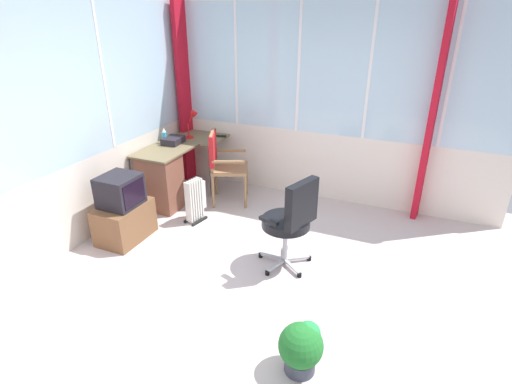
# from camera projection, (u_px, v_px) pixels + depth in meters

# --- Properties ---
(ground) EXTENTS (5.75, 5.56, 0.06)m
(ground) POSITION_uv_depth(u_px,v_px,m) (260.00, 298.00, 3.88)
(ground) COLOR beige
(north_window_panel) EXTENTS (4.75, 0.07, 2.77)m
(north_window_panel) POSITION_uv_depth(u_px,v_px,m) (53.00, 129.00, 4.12)
(north_window_panel) COLOR silver
(north_window_panel) RESTS_ON ground
(east_window_panel) EXTENTS (0.07, 4.56, 2.77)m
(east_window_panel) POSITION_uv_depth(u_px,v_px,m) (331.00, 101.00, 5.28)
(east_window_panel) COLOR silver
(east_window_panel) RESTS_ON ground
(curtain_corner) EXTENTS (0.28, 0.09, 2.67)m
(curtain_corner) POSITION_uv_depth(u_px,v_px,m) (185.00, 94.00, 5.98)
(curtain_corner) COLOR red
(curtain_corner) RESTS_ON ground
(curtain_east_far) EXTENTS (0.28, 0.10, 2.67)m
(curtain_east_far) POSITION_uv_depth(u_px,v_px,m) (433.00, 116.00, 4.79)
(curtain_east_far) COLOR red
(curtain_east_far) RESTS_ON ground
(desk) EXTENTS (1.41, 0.77, 0.78)m
(desk) POSITION_uv_depth(u_px,v_px,m) (162.00, 177.00, 5.43)
(desk) COLOR #716446
(desk) RESTS_ON ground
(desk_lamp) EXTENTS (0.22, 0.19, 0.41)m
(desk_lamp) POSITION_uv_depth(u_px,v_px,m) (194.00, 119.00, 5.80)
(desk_lamp) COLOR red
(desk_lamp) RESTS_ON desk
(tv_remote) EXTENTS (0.08, 0.16, 0.02)m
(tv_remote) POSITION_uv_depth(u_px,v_px,m) (221.00, 136.00, 5.90)
(tv_remote) COLOR black
(tv_remote) RESTS_ON desk
(spray_bottle) EXTENTS (0.06, 0.06, 0.22)m
(spray_bottle) POSITION_uv_depth(u_px,v_px,m) (164.00, 136.00, 5.60)
(spray_bottle) COLOR #35B7D9
(spray_bottle) RESTS_ON desk
(paper_tray) EXTENTS (0.32, 0.25, 0.09)m
(paper_tray) POSITION_uv_depth(u_px,v_px,m) (173.00, 140.00, 5.61)
(paper_tray) COLOR #262229
(paper_tray) RESTS_ON desk
(wooden_armchair) EXTENTS (0.63, 0.63, 1.01)m
(wooden_armchair) POSITION_uv_depth(u_px,v_px,m) (220.00, 158.00, 5.47)
(wooden_armchair) COLOR #946D48
(wooden_armchair) RESTS_ON ground
(office_chair) EXTENTS (0.63, 0.59, 1.01)m
(office_chair) POSITION_uv_depth(u_px,v_px,m) (292.00, 217.00, 4.05)
(office_chair) COLOR #B7B7BF
(office_chair) RESTS_ON ground
(tv_on_stand) EXTENTS (0.64, 0.44, 0.80)m
(tv_on_stand) POSITION_uv_depth(u_px,v_px,m) (123.00, 211.00, 4.67)
(tv_on_stand) COLOR brown
(tv_on_stand) RESTS_ON ground
(space_heater) EXTENTS (0.33, 0.22, 0.57)m
(space_heater) POSITION_uv_depth(u_px,v_px,m) (196.00, 200.00, 5.11)
(space_heater) COLOR silver
(space_heater) RESTS_ON ground
(potted_plant) EXTENTS (0.34, 0.34, 0.42)m
(potted_plant) POSITION_uv_depth(u_px,v_px,m) (302.00, 346.00, 2.98)
(potted_plant) COLOR #3B3F4C
(potted_plant) RESTS_ON ground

